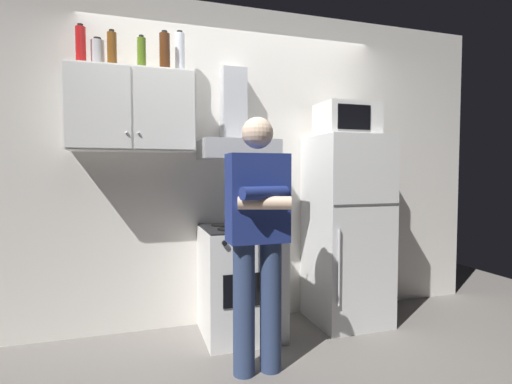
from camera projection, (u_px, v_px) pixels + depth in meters
The scene contains 15 objects.
ground_plane at pixel (256, 346), 2.86m from camera, with size 7.00×7.00×0.00m, color slate.
back_wall_tiled at pixel (235, 166), 3.36m from camera, with size 4.80×0.10×2.70m, color silver.
upper_cabinet at pixel (132, 111), 2.87m from camera, with size 0.90×0.37×0.60m.
stove_oven at pixel (241, 281), 3.06m from camera, with size 0.60×0.62×0.87m.
range_hood at pixel (236, 135), 3.12m from camera, with size 0.60×0.44×0.75m.
refrigerator at pixel (347, 229), 3.32m from camera, with size 0.60×0.62×1.60m.
microwave at pixel (347, 120), 3.29m from camera, with size 0.48×0.37×0.28m.
person_standing at pixel (258, 234), 2.44m from camera, with size 0.38×0.33×1.64m.
cooking_pot at pixel (261, 221), 2.96m from camera, with size 0.28×0.18×0.09m.
bottle_beer_brown at pixel (112, 50), 2.79m from camera, with size 0.07×0.07×0.27m.
bottle_olive_oil at pixel (142, 54), 2.85m from camera, with size 0.06×0.06×0.25m.
bottle_rum_dark at pixel (165, 52), 2.89m from camera, with size 0.08×0.08×0.30m.
bottle_canister_steel at pixel (98, 54), 2.80m from camera, with size 0.09×0.09×0.22m.
bottle_vodka_clear at pixel (180, 54), 2.99m from camera, with size 0.08×0.08×0.34m.
bottle_soda_red at pixel (81, 46), 2.73m from camera, with size 0.07×0.07×0.29m.
Camera 1 is at (-0.84, -2.67, 1.29)m, focal length 27.03 mm.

